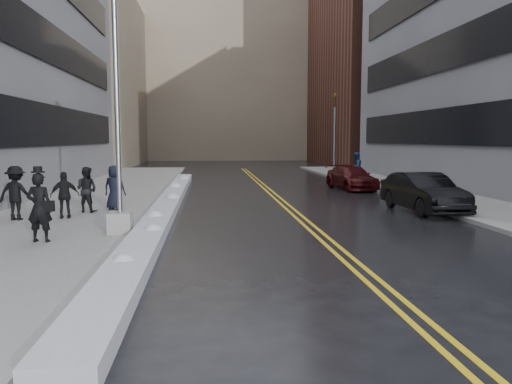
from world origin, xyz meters
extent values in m
plane|color=black|center=(0.00, 0.00, 0.00)|extent=(160.00, 160.00, 0.00)
cube|color=gray|center=(-5.75, 10.00, 0.07)|extent=(5.50, 50.00, 0.15)
cube|color=gray|center=(10.00, 10.00, 0.07)|extent=(4.00, 50.00, 0.15)
cube|color=gold|center=(2.35, 10.00, 0.00)|extent=(0.12, 50.00, 0.01)
cube|color=gold|center=(2.65, 10.00, 0.00)|extent=(0.12, 50.00, 0.01)
cube|color=silver|center=(-2.45, 8.00, 0.17)|extent=(0.90, 30.00, 0.34)
cube|color=gray|center=(-15.50, 44.00, 9.00)|extent=(14.00, 22.00, 18.00)
cube|color=#562D21|center=(19.00, 42.00, 14.00)|extent=(14.00, 20.00, 28.00)
cube|color=gray|center=(2.00, 60.00, 11.00)|extent=(36.00, 16.00, 22.00)
cube|color=gray|center=(-3.30, 2.00, 0.45)|extent=(0.65, 0.65, 0.60)
cylinder|color=gray|center=(-3.30, 2.00, 4.25)|extent=(0.14, 0.14, 7.00)
cylinder|color=maroon|center=(9.00, 10.00, 0.45)|extent=(0.24, 0.24, 0.60)
sphere|color=maroon|center=(9.00, 10.00, 0.75)|extent=(0.26, 0.26, 0.26)
cylinder|color=maroon|center=(9.00, 10.00, 0.50)|extent=(0.25, 0.10, 0.10)
cylinder|color=gray|center=(8.50, 24.00, 2.65)|extent=(0.14, 0.14, 5.00)
imported|color=#594C0C|center=(8.50, 24.00, 5.65)|extent=(0.16, 0.20, 1.00)
imported|color=black|center=(-5.16, 0.93, 1.06)|extent=(0.71, 0.52, 1.82)
imported|color=black|center=(-5.25, 6.32, 0.98)|extent=(0.98, 0.88, 1.67)
imported|color=black|center=(-4.34, 6.85, 0.99)|extent=(0.93, 0.72, 1.69)
imported|color=black|center=(-5.61, 4.85, 0.94)|extent=(0.99, 0.59, 1.59)
imported|color=black|center=(-7.13, 4.68, 1.05)|extent=(1.24, 0.82, 1.80)
imported|color=navy|center=(8.40, 17.99, 1.08)|extent=(1.14, 1.13, 1.85)
imported|color=black|center=(7.50, 6.09, 0.77)|extent=(1.89, 4.73, 1.53)
imported|color=#3A090B|center=(7.24, 14.97, 0.66)|extent=(2.33, 4.70, 1.31)
camera|label=1|loc=(-0.75, -12.40, 2.84)|focal=35.00mm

